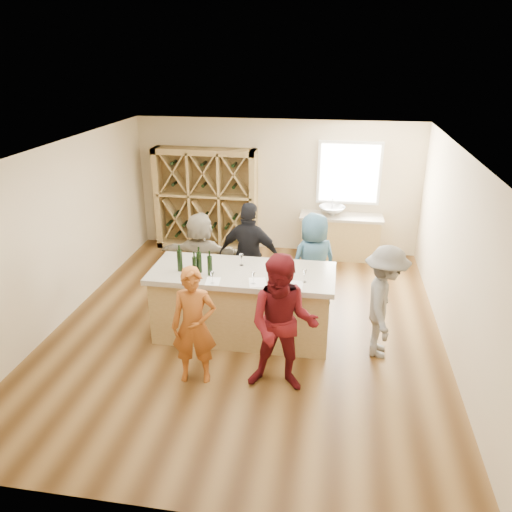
% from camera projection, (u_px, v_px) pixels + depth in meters
% --- Properties ---
extents(floor, '(6.00, 7.00, 0.10)m').
position_uv_depth(floor, '(248.00, 329.00, 7.98)').
color(floor, brown).
rests_on(floor, ground).
extents(ceiling, '(6.00, 7.00, 0.10)m').
position_uv_depth(ceiling, '(246.00, 147.00, 6.87)').
color(ceiling, white).
rests_on(ceiling, ground).
extents(wall_back, '(6.00, 0.10, 2.80)m').
position_uv_depth(wall_back, '(277.00, 186.00, 10.66)').
color(wall_back, beige).
rests_on(wall_back, ground).
extents(wall_front, '(6.00, 0.10, 2.80)m').
position_uv_depth(wall_front, '(172.00, 396.00, 4.19)').
color(wall_front, beige).
rests_on(wall_front, ground).
extents(wall_left, '(0.10, 7.00, 2.80)m').
position_uv_depth(wall_left, '(58.00, 234.00, 7.88)').
color(wall_left, beige).
rests_on(wall_left, ground).
extents(wall_right, '(0.10, 7.00, 2.80)m').
position_uv_depth(wall_right, '(462.00, 258.00, 6.96)').
color(wall_right, beige).
rests_on(wall_right, ground).
extents(window_frame, '(1.30, 0.06, 1.30)m').
position_uv_depth(window_frame, '(349.00, 173.00, 10.23)').
color(window_frame, white).
rests_on(window_frame, wall_back).
extents(window_pane, '(1.18, 0.01, 1.18)m').
position_uv_depth(window_pane, '(349.00, 173.00, 10.19)').
color(window_pane, white).
rests_on(window_pane, wall_back).
extents(wine_rack, '(2.20, 0.45, 2.20)m').
position_uv_depth(wine_rack, '(206.00, 200.00, 10.74)').
color(wine_rack, tan).
rests_on(wine_rack, floor).
extents(back_counter_base, '(1.60, 0.58, 0.86)m').
position_uv_depth(back_counter_base, '(340.00, 238.00, 10.50)').
color(back_counter_base, tan).
rests_on(back_counter_base, floor).
extents(back_counter_top, '(1.70, 0.62, 0.06)m').
position_uv_depth(back_counter_top, '(341.00, 217.00, 10.32)').
color(back_counter_top, '#ABA08C').
rests_on(back_counter_top, back_counter_base).
extents(sink, '(0.54, 0.54, 0.19)m').
position_uv_depth(sink, '(332.00, 211.00, 10.31)').
color(sink, silver).
rests_on(sink, back_counter_top).
extents(faucet, '(0.02, 0.02, 0.30)m').
position_uv_depth(faucet, '(332.00, 205.00, 10.45)').
color(faucet, silver).
rests_on(faucet, back_counter_top).
extents(tasting_counter_base, '(2.60, 1.00, 1.00)m').
position_uv_depth(tasting_counter_base, '(243.00, 306.00, 7.56)').
color(tasting_counter_base, tan).
rests_on(tasting_counter_base, floor).
extents(tasting_counter_top, '(2.72, 1.12, 0.08)m').
position_uv_depth(tasting_counter_top, '(242.00, 273.00, 7.36)').
color(tasting_counter_top, '#ABA08C').
rests_on(tasting_counter_top, tasting_counter_base).
extents(wine_bottle_a, '(0.09, 0.09, 0.32)m').
position_uv_depth(wine_bottle_a, '(180.00, 261.00, 7.29)').
color(wine_bottle_a, black).
rests_on(wine_bottle_a, tasting_counter_top).
extents(wine_bottle_b, '(0.07, 0.07, 0.26)m').
position_uv_depth(wine_bottle_b, '(195.00, 266.00, 7.19)').
color(wine_bottle_b, black).
rests_on(wine_bottle_b, tasting_counter_top).
extents(wine_bottle_c, '(0.08, 0.08, 0.31)m').
position_uv_depth(wine_bottle_c, '(199.00, 262.00, 7.24)').
color(wine_bottle_c, black).
rests_on(wine_bottle_c, tasting_counter_top).
extents(wine_bottle_d, '(0.08, 0.08, 0.29)m').
position_uv_depth(wine_bottle_d, '(210.00, 266.00, 7.15)').
color(wine_bottle_d, black).
rests_on(wine_bottle_d, tasting_counter_top).
extents(wine_glass_a, '(0.08, 0.08, 0.17)m').
position_uv_depth(wine_glass_a, '(212.00, 278.00, 6.91)').
color(wine_glass_a, white).
rests_on(wine_glass_a, tasting_counter_top).
extents(wine_glass_b, '(0.08, 0.08, 0.16)m').
position_uv_depth(wine_glass_b, '(253.00, 279.00, 6.90)').
color(wine_glass_b, white).
rests_on(wine_glass_b, tasting_counter_top).
extents(wine_glass_c, '(0.07, 0.07, 0.17)m').
position_uv_depth(wine_glass_c, '(288.00, 283.00, 6.75)').
color(wine_glass_c, white).
rests_on(wine_glass_c, tasting_counter_top).
extents(wine_glass_d, '(0.08, 0.08, 0.17)m').
position_uv_depth(wine_glass_d, '(272.00, 272.00, 7.11)').
color(wine_glass_d, white).
rests_on(wine_glass_d, tasting_counter_top).
extents(wine_glass_e, '(0.08, 0.08, 0.18)m').
position_uv_depth(wine_glass_e, '(304.00, 276.00, 6.96)').
color(wine_glass_e, white).
rests_on(wine_glass_e, tasting_counter_top).
extents(tasting_menu_a, '(0.23, 0.29, 0.00)m').
position_uv_depth(tasting_menu_a, '(213.00, 281.00, 7.01)').
color(tasting_menu_a, white).
rests_on(tasting_menu_a, tasting_counter_top).
extents(tasting_menu_b, '(0.30, 0.37, 0.00)m').
position_uv_depth(tasting_menu_b, '(258.00, 282.00, 6.97)').
color(tasting_menu_b, white).
rests_on(tasting_menu_b, tasting_counter_top).
extents(tasting_menu_c, '(0.24, 0.33, 0.00)m').
position_uv_depth(tasting_menu_c, '(294.00, 286.00, 6.88)').
color(tasting_menu_c, white).
rests_on(tasting_menu_c, tasting_counter_top).
extents(person_near_left, '(0.64, 0.51, 1.61)m').
position_uv_depth(person_near_left, '(194.00, 326.00, 6.41)').
color(person_near_left, '#994C19').
rests_on(person_near_left, floor).
extents(person_near_right, '(0.90, 0.50, 1.85)m').
position_uv_depth(person_near_right, '(283.00, 325.00, 6.20)').
color(person_near_right, '#590F14').
rests_on(person_near_right, floor).
extents(person_server, '(0.57, 1.10, 1.66)m').
position_uv_depth(person_server, '(384.00, 302.00, 6.96)').
color(person_server, slate).
rests_on(person_server, floor).
extents(person_far_mid, '(1.17, 0.74, 1.85)m').
position_uv_depth(person_far_mid, '(250.00, 257.00, 8.24)').
color(person_far_mid, black).
rests_on(person_far_mid, floor).
extents(person_far_right, '(0.98, 0.88, 1.68)m').
position_uv_depth(person_far_right, '(313.00, 263.00, 8.22)').
color(person_far_right, '#335972').
rests_on(person_far_right, floor).
extents(person_far_left, '(1.48, 0.53, 1.60)m').
position_uv_depth(person_far_left, '(201.00, 257.00, 8.54)').
color(person_far_left, gray).
rests_on(person_far_left, floor).
extents(wine_glass_f, '(0.07, 0.07, 0.18)m').
position_uv_depth(wine_glass_f, '(241.00, 260.00, 7.50)').
color(wine_glass_f, white).
rests_on(wine_glass_f, tasting_counter_top).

